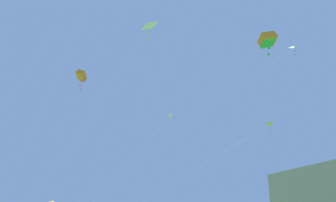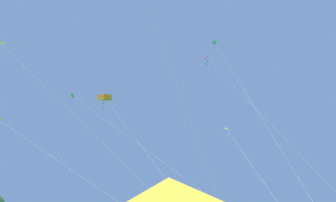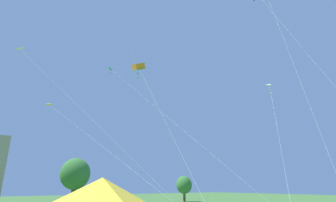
{
  "view_description": "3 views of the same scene",
  "coord_description": "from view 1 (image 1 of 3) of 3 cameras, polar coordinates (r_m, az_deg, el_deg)",
  "views": [
    {
      "loc": [
        23.84,
        2.78,
        1.27
      ],
      "look_at": [
        0.83,
        11.82,
        10.01
      ],
      "focal_mm": 40.0,
      "sensor_mm": 36.0,
      "label": 1
    },
    {
      "loc": [
        -14.02,
        2.24,
        2.45
      ],
      "look_at": [
        -2.64,
        9.24,
        10.41
      ],
      "focal_mm": 24.0,
      "sensor_mm": 36.0,
      "label": 2
    },
    {
      "loc": [
        -12.55,
        -3.03,
        3.48
      ],
      "look_at": [
        -0.91,
        12.09,
        9.7
      ],
      "focal_mm": 28.0,
      "sensor_mm": 36.0,
      "label": 3
    }
  ],
  "objects": [
    {
      "name": "kite_white_delta_7",
      "position": [
        20.45,
        -3.2,
        10.97
      ],
      "size": [
        10.7,
        6.69,
        11.99
      ],
      "color": "silver",
      "rests_on": "ground"
    },
    {
      "name": "kite_orange_box_1",
      "position": [
        32.39,
        14.92,
        9.01
      ],
      "size": [
        4.56,
        16.24,
        17.08
      ],
      "color": "silver",
      "rests_on": "ground"
    },
    {
      "name": "kite_green_delta_3",
      "position": [
        35.62,
        18.16,
        7.41
      ],
      "size": [
        1.98,
        22.69,
        17.44
      ],
      "color": "silver",
      "rests_on": "ground"
    },
    {
      "name": "kite_yellow_delta_4",
      "position": [
        39.06,
        14.91,
        -3.62
      ],
      "size": [
        5.86,
        20.65,
        11.94
      ],
      "color": "silver",
      "rests_on": "ground"
    },
    {
      "name": "kite_white_delta_0",
      "position": [
        38.48,
        -0.12,
        -2.76
      ],
      "size": [
        9.0,
        11.98,
        13.05
      ],
      "color": "silver",
      "rests_on": "ground"
    },
    {
      "name": "kite_orange_box_5",
      "position": [
        37.8,
        -13.08,
        3.74
      ],
      "size": [
        8.57,
        2.73,
        16.51
      ],
      "color": "silver",
      "rests_on": "ground"
    }
  ]
}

